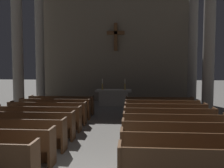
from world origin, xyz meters
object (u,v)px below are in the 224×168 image
(pew_right_row_5, at_px, (169,120))
(pew_right_row_7, at_px, (162,110))
(pew_right_row_8, at_px, (159,106))
(pew_right_row_2, at_px, (191,151))
(pew_left_row_4, at_px, (25,125))
(pew_right_row_4, at_px, (175,128))
(pew_right_row_6, at_px, (165,115))
(column_left_third, at_px, (17,43))
(pew_left_row_3, at_px, (9,134))
(column_right_third, at_px, (209,41))
(candlestick_left, at_px, (102,86))
(altar, at_px, (114,97))
(pew_left_row_7, at_px, (55,109))
(candlestick_right, at_px, (125,86))
(column_right_fourth, at_px, (193,46))
(pew_right_row_3, at_px, (182,138))
(pew_left_row_6, at_px, (47,113))
(column_left_fourth, at_px, (40,47))
(pew_left_row_8, at_px, (62,105))
(pew_left_row_5, at_px, (38,118))

(pew_right_row_5, bearing_deg, pew_right_row_7, 90.00)
(pew_right_row_8, bearing_deg, pew_right_row_2, -90.00)
(pew_left_row_4, xyz_separation_m, pew_right_row_4, (4.88, 0.00, 0.00))
(pew_right_row_2, bearing_deg, pew_right_row_7, 90.00)
(pew_right_row_7, bearing_deg, pew_right_row_6, -90.00)
(pew_right_row_2, bearing_deg, column_left_third, 137.14)
(pew_left_row_3, relative_size, column_right_third, 0.43)
(column_right_third, relative_size, candlestick_left, 11.24)
(pew_right_row_5, xyz_separation_m, altar, (-2.44, 6.07, 0.06))
(pew_left_row_7, height_order, pew_right_row_6, same)
(pew_left_row_7, distance_m, pew_right_row_5, 5.31)
(candlestick_right, bearing_deg, column_right_fourth, 9.45)
(pew_right_row_3, bearing_deg, pew_right_row_4, 90.00)
(pew_right_row_3, distance_m, pew_right_row_6, 3.17)
(column_left_third, distance_m, column_right_third, 9.79)
(pew_right_row_7, bearing_deg, pew_left_row_6, -167.77)
(pew_left_row_3, height_order, pew_right_row_4, same)
(pew_left_row_7, xyz_separation_m, pew_right_row_6, (4.88, -1.06, 0.00))
(pew_right_row_3, bearing_deg, pew_left_row_4, 167.77)
(pew_right_row_3, relative_size, pew_right_row_5, 1.00)
(column_right_third, bearing_deg, pew_right_row_6, -133.61)
(column_right_fourth, distance_m, candlestick_right, 4.91)
(column_right_fourth, bearing_deg, pew_left_row_3, -129.56)
(pew_right_row_2, bearing_deg, pew_left_row_7, 132.71)
(pew_right_row_6, distance_m, column_left_third, 8.41)
(pew_left_row_6, height_order, column_left_third, column_left_third)
(column_right_fourth, distance_m, altar, 5.86)
(pew_right_row_6, height_order, altar, altar)
(pew_right_row_5, bearing_deg, pew_right_row_2, -90.00)
(pew_left_row_6, relative_size, pew_right_row_2, 1.00)
(pew_left_row_4, height_order, pew_right_row_5, same)
(pew_right_row_3, relative_size, column_left_fourth, 0.43)
(pew_right_row_2, relative_size, pew_right_row_8, 1.00)
(pew_left_row_6, relative_size, pew_right_row_3, 1.00)
(column_right_fourth, bearing_deg, candlestick_right, -170.55)
(pew_right_row_3, relative_size, altar, 1.48)
(pew_right_row_7, distance_m, candlestick_right, 4.38)
(pew_right_row_6, height_order, column_right_third, column_right_third)
(pew_right_row_6, bearing_deg, column_right_fourth, 66.71)
(pew_left_row_8, bearing_deg, pew_left_row_6, -90.00)
(column_left_third, distance_m, altar, 6.31)
(column_left_third, bearing_deg, pew_left_row_7, -31.80)
(pew_right_row_6, relative_size, altar, 1.48)
(pew_left_row_5, height_order, column_right_fourth, column_right_fourth)
(pew_right_row_4, xyz_separation_m, altar, (-2.44, 7.13, 0.06))
(pew_right_row_4, relative_size, column_right_third, 0.43)
(pew_left_row_6, distance_m, column_left_fourth, 6.99)
(pew_right_row_7, height_order, candlestick_left, candlestick_left)
(pew_left_row_7, height_order, pew_right_row_8, same)
(pew_right_row_3, xyz_separation_m, column_left_fourth, (-7.34, 8.88, 3.20))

